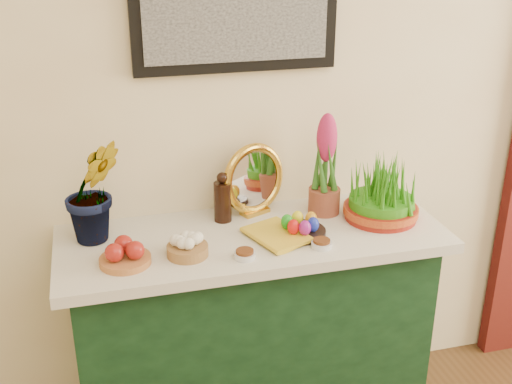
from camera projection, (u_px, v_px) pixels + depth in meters
sideboard at (253, 338)px, 2.51m from camera, size 1.30×0.45×0.85m
tablecloth at (252, 237)px, 2.34m from camera, size 1.40×0.55×0.04m
hyacinth_green at (92, 175)px, 2.18m from camera, size 0.29×0.26×0.49m
apple_bowl at (125, 254)px, 2.10m from camera, size 0.22×0.22×0.09m
garlic_basket at (187, 247)px, 2.16m from camera, size 0.15×0.15×0.08m
vinegar_cruet at (223, 200)px, 2.39m from camera, size 0.07×0.07×0.19m
mirror at (254, 180)px, 2.44m from camera, size 0.28×0.16×0.28m
book at (257, 241)px, 2.23m from camera, size 0.22×0.26×0.03m
spice_dish_left at (245, 254)px, 2.15m from camera, size 0.07×0.07×0.03m
spice_dish_right at (322, 244)px, 2.22m from camera, size 0.07×0.07×0.03m
egg_plate at (301, 227)px, 2.30m from camera, size 0.24×0.24×0.08m
hyacinth_pink at (325, 169)px, 2.42m from camera, size 0.12×0.12×0.40m
wheatgrass_sabzeh at (382, 194)px, 2.40m from camera, size 0.28×0.28×0.23m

